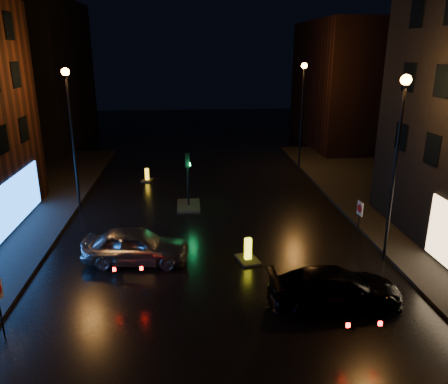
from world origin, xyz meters
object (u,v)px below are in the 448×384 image
(road_sign_right, at_px, (360,212))
(bollard_near, at_px, (248,256))
(dark_sedan, at_px, (335,288))
(bollard_far, at_px, (147,178))
(traffic_signal, at_px, (188,199))
(silver_hatchback, at_px, (136,246))

(road_sign_right, bearing_deg, bollard_near, 8.86)
(bollard_near, bearing_deg, road_sign_right, 1.73)
(dark_sedan, xyz_separation_m, bollard_far, (-8.46, 17.43, -0.53))
(traffic_signal, xyz_separation_m, bollard_near, (2.67, -7.57, -0.25))
(traffic_signal, height_order, bollard_far, traffic_signal)
(dark_sedan, height_order, bollard_near, dark_sedan)
(bollard_near, bearing_deg, silver_hatchback, 162.01)
(traffic_signal, relative_size, bollard_near, 2.36)
(bollard_far, height_order, road_sign_right, road_sign_right)
(silver_hatchback, relative_size, bollard_far, 3.89)
(silver_hatchback, relative_size, dark_sedan, 0.94)
(silver_hatchback, xyz_separation_m, bollard_near, (5.11, -0.34, -0.57))
(silver_hatchback, relative_size, bollard_near, 3.28)
(silver_hatchback, xyz_separation_m, bollard_far, (-0.58, 13.12, -0.61))
(bollard_far, bearing_deg, dark_sedan, -50.25)
(traffic_signal, relative_size, dark_sedan, 0.67)
(silver_hatchback, height_order, road_sign_right, road_sign_right)
(bollard_near, relative_size, road_sign_right, 0.68)
(silver_hatchback, bearing_deg, bollard_far, 8.97)
(traffic_signal, xyz_separation_m, road_sign_right, (8.52, -5.90, 1.10))
(bollard_near, distance_m, road_sign_right, 6.23)
(bollard_far, relative_size, road_sign_right, 0.58)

